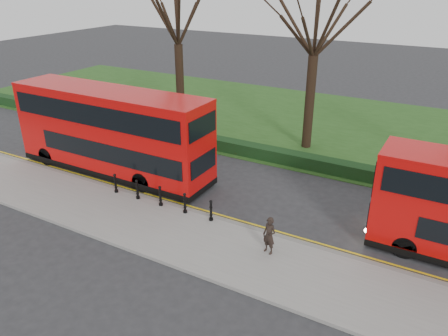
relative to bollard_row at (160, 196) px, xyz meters
The scene contains 12 objects.
ground 2.08m from the bollard_row, 43.19° to the left, with size 120.00×120.00×0.00m, color #28282B.
pavement 2.26m from the bollard_row, 48.92° to the right, with size 60.00×4.00×0.15m, color gray.
kerb 1.59m from the bollard_row, 13.68° to the left, with size 60.00×0.25×0.16m, color slate.
grass_verge 16.42m from the bollard_row, 84.97° to the left, with size 60.00×18.00×0.06m, color #234A18.
hedge 8.28m from the bollard_row, 79.99° to the left, with size 60.00×0.90×0.80m, color black.
yellow_line_outer 1.70m from the bollard_row, 24.32° to the left, with size 60.00×0.10×0.01m, color yellow.
yellow_line_inner 1.79m from the bollard_row, 30.58° to the left, with size 60.00×0.10×0.01m, color yellow.
tree_left 14.97m from the bollard_row, 120.03° to the left, with size 6.93×6.93×10.83m.
tree_mid 13.93m from the bollard_row, 73.15° to the left, with size 7.01×7.01×10.95m.
bollard_row is the anchor object (origin of this frame).
bus_lead 5.66m from the bollard_row, 156.22° to the left, with size 12.14×2.78×4.83m.
pedestrian 6.32m from the bollard_row, ahead, with size 0.59×0.38×1.61m, color black.
Camera 1 is at (10.52, -16.24, 10.65)m, focal length 35.00 mm.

